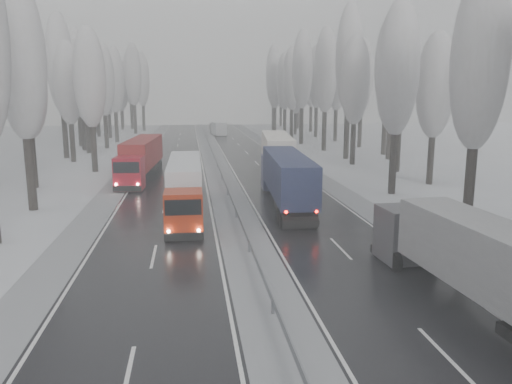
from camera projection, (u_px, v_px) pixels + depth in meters
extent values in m
plane|color=silver|center=(293.00, 367.00, 16.14)|extent=(260.00, 260.00, 0.00)
cube|color=black|center=(283.00, 190.00, 45.99)|extent=(7.50, 200.00, 0.03)
cube|color=black|center=(168.00, 193.00, 44.64)|extent=(7.50, 200.00, 0.03)
cube|color=gray|center=(226.00, 191.00, 45.31)|extent=(3.00, 200.00, 0.04)
cube|color=gray|center=(335.00, 188.00, 46.63)|extent=(2.40, 200.00, 0.04)
cube|color=gray|center=(111.00, 194.00, 44.00)|extent=(2.40, 200.00, 0.04)
cube|color=slate|center=(226.00, 185.00, 45.20)|extent=(0.06, 200.00, 0.32)
cube|color=slate|center=(228.00, 192.00, 43.31)|extent=(0.12, 0.12, 0.60)
cube|color=slate|center=(211.00, 151.00, 74.44)|extent=(0.12, 0.12, 0.60)
cylinder|color=black|center=(469.00, 185.00, 32.77)|extent=(0.68, 0.68, 5.60)
ellipsoid|color=#9A9694|center=(480.00, 60.00, 31.22)|extent=(3.60, 3.60, 11.45)
cylinder|color=black|center=(393.00, 162.00, 43.75)|extent=(0.68, 0.68, 5.62)
ellipsoid|color=#9A9694|center=(398.00, 68.00, 42.20)|extent=(3.60, 3.60, 11.48)
cylinder|color=black|center=(431.00, 159.00, 48.42)|extent=(0.64, 0.64, 4.94)
ellipsoid|color=#9A9694|center=(436.00, 85.00, 47.05)|extent=(3.60, 3.60, 10.09)
cylinder|color=black|center=(393.00, 153.00, 52.13)|extent=(0.66, 0.66, 5.32)
ellipsoid|color=#9A9694|center=(397.00, 78.00, 50.65)|extent=(3.60, 3.60, 10.88)
cylinder|color=black|center=(398.00, 144.00, 56.21)|extent=(0.72, 0.72, 6.31)
ellipsoid|color=#9A9694|center=(402.00, 61.00, 54.46)|extent=(3.60, 3.60, 12.90)
cylinder|color=black|center=(353.00, 143.00, 62.16)|extent=(0.67, 0.67, 5.38)
ellipsoid|color=#9A9694|center=(355.00, 80.00, 60.67)|extent=(3.60, 3.60, 10.98)
cylinder|color=black|center=(388.00, 142.00, 66.93)|extent=(0.62, 0.62, 4.59)
ellipsoid|color=#9A9694|center=(391.00, 93.00, 65.66)|extent=(3.60, 3.60, 9.39)
cylinder|color=black|center=(347.00, 133.00, 67.39)|extent=(0.76, 0.76, 6.95)
ellipsoid|color=#9A9694|center=(349.00, 57.00, 65.47)|extent=(3.60, 3.60, 14.19)
cylinder|color=black|center=(384.00, 132.00, 72.21)|extent=(0.74, 0.74, 6.59)
ellipsoid|color=#9A9694|center=(387.00, 65.00, 70.38)|extent=(3.60, 3.60, 13.46)
cylinder|color=black|center=(324.00, 130.00, 77.37)|extent=(0.72, 0.72, 6.37)
ellipsoid|color=#9A9694|center=(326.00, 70.00, 75.61)|extent=(3.60, 3.60, 13.01)
cylinder|color=black|center=(360.00, 129.00, 82.22)|extent=(0.70, 0.70, 5.97)
ellipsoid|color=#9A9694|center=(362.00, 76.00, 80.57)|extent=(3.60, 3.60, 12.20)
cylinder|color=black|center=(301.00, 125.00, 87.58)|extent=(0.74, 0.74, 6.65)
ellipsoid|color=#9A9694|center=(302.00, 69.00, 85.74)|extent=(3.60, 3.60, 13.59)
cylinder|color=black|center=(335.00, 125.00, 92.47)|extent=(0.71, 0.71, 6.14)
ellipsoid|color=#9A9694|center=(337.00, 76.00, 90.77)|extent=(3.60, 3.60, 12.54)
cylinder|color=black|center=(291.00, 123.00, 97.15)|extent=(0.71, 0.71, 6.05)
ellipsoid|color=#9A9694|center=(292.00, 78.00, 95.47)|extent=(3.60, 3.60, 12.37)
cylinder|color=black|center=(316.00, 121.00, 101.77)|extent=(0.72, 0.72, 6.30)
ellipsoid|color=#9A9694|center=(317.00, 76.00, 100.03)|extent=(3.60, 3.60, 12.87)
cylinder|color=black|center=(285.00, 122.00, 104.48)|extent=(0.70, 0.70, 5.88)
ellipsoid|color=#9A9694|center=(285.00, 81.00, 102.85)|extent=(3.60, 3.60, 12.00)
cylinder|color=black|center=(295.00, 123.00, 108.87)|extent=(0.64, 0.64, 4.86)
ellipsoid|color=#9A9694|center=(296.00, 91.00, 107.53)|extent=(3.60, 3.60, 9.92)
cylinder|color=black|center=(275.00, 120.00, 111.26)|extent=(0.70, 0.70, 5.98)
ellipsoid|color=#9A9694|center=(275.00, 81.00, 109.61)|extent=(3.60, 3.60, 12.21)
cylinder|color=black|center=(311.00, 118.00, 116.32)|extent=(0.71, 0.71, 6.19)
ellipsoid|color=#9A9694|center=(312.00, 79.00, 114.60)|extent=(3.60, 3.60, 12.64)
cylinder|color=black|center=(273.00, 116.00, 120.92)|extent=(0.75, 0.75, 6.86)
ellipsoid|color=#9A9694|center=(273.00, 74.00, 119.02)|extent=(3.60, 3.60, 14.01)
cylinder|color=black|center=(298.00, 118.00, 125.83)|extent=(0.68, 0.68, 5.55)
ellipsoid|color=#9A9694|center=(298.00, 86.00, 124.30)|extent=(3.60, 3.60, 11.33)
cylinder|color=black|center=(273.00, 116.00, 131.49)|extent=(0.71, 0.71, 6.09)
ellipsoid|color=#9A9694|center=(273.00, 82.00, 129.80)|extent=(3.60, 3.60, 12.45)
cylinder|color=black|center=(281.00, 116.00, 135.80)|extent=(0.67, 0.67, 5.49)
ellipsoid|color=#9A9694|center=(281.00, 87.00, 134.28)|extent=(3.60, 3.60, 11.21)
cylinder|color=black|center=(30.00, 172.00, 37.52)|extent=(0.69, 0.69, 5.83)
ellipsoid|color=#9A9694|center=(20.00, 58.00, 35.91)|extent=(3.60, 3.60, 11.92)
cylinder|color=black|center=(33.00, 161.00, 46.63)|extent=(0.65, 0.65, 5.03)
ellipsoid|color=#9A9694|center=(26.00, 83.00, 45.24)|extent=(3.60, 3.60, 10.28)
cylinder|color=black|center=(94.00, 148.00, 56.35)|extent=(0.67, 0.67, 5.44)
ellipsoid|color=#9A9694|center=(89.00, 77.00, 54.85)|extent=(3.60, 3.60, 11.11)
cylinder|color=black|center=(31.00, 144.00, 59.20)|extent=(0.69, 0.69, 5.72)
ellipsoid|color=#9A9694|center=(25.00, 73.00, 57.61)|extent=(3.60, 3.60, 11.69)
cylinder|color=black|center=(72.00, 142.00, 64.56)|extent=(0.66, 0.66, 5.23)
ellipsoid|color=#9A9694|center=(68.00, 83.00, 63.11)|extent=(3.60, 3.60, 10.68)
cylinder|color=black|center=(65.00, 134.00, 68.08)|extent=(0.74, 0.74, 6.60)
ellipsoid|color=#9A9694|center=(60.00, 63.00, 66.26)|extent=(3.60, 3.60, 13.49)
cylinder|color=black|center=(88.00, 136.00, 73.94)|extent=(0.65, 0.65, 5.16)
ellipsoid|color=#9A9694|center=(85.00, 85.00, 72.52)|extent=(3.60, 3.60, 10.54)
cylinder|color=black|center=(84.00, 132.00, 77.60)|extent=(0.69, 0.69, 5.79)
ellipsoid|color=#9A9694|center=(80.00, 77.00, 75.99)|extent=(3.60, 3.60, 11.84)
cylinder|color=black|center=(106.00, 131.00, 80.68)|extent=(0.68, 0.68, 5.64)
ellipsoid|color=#9A9694|center=(103.00, 80.00, 79.12)|extent=(3.60, 3.60, 11.53)
cylinder|color=black|center=(80.00, 127.00, 83.86)|extent=(0.73, 0.73, 6.56)
ellipsoid|color=#9A9694|center=(76.00, 69.00, 82.04)|extent=(3.60, 3.60, 13.40)
cylinder|color=black|center=(117.00, 126.00, 90.50)|extent=(0.69, 0.69, 5.79)
ellipsoid|color=#9A9694|center=(114.00, 80.00, 88.90)|extent=(3.60, 3.60, 11.84)
cylinder|color=black|center=(93.00, 123.00, 93.70)|extent=(0.74, 0.74, 6.65)
ellipsoid|color=#9A9694|center=(90.00, 71.00, 91.86)|extent=(3.60, 3.60, 13.58)
cylinder|color=black|center=(110.00, 125.00, 99.32)|extent=(0.65, 0.65, 5.12)
ellipsoid|color=#9A9694|center=(108.00, 88.00, 97.90)|extent=(3.60, 3.60, 10.46)
cylinder|color=black|center=(98.00, 122.00, 102.77)|extent=(0.69, 0.69, 5.84)
ellipsoid|color=#9A9694|center=(96.00, 81.00, 101.15)|extent=(3.60, 3.60, 11.92)
cylinder|color=black|center=(135.00, 118.00, 110.16)|extent=(0.74, 0.74, 6.67)
ellipsoid|color=#9A9694|center=(133.00, 74.00, 108.32)|extent=(3.60, 3.60, 13.63)
cylinder|color=black|center=(96.00, 119.00, 112.92)|extent=(0.72, 0.72, 6.31)
ellipsoid|color=#9A9694|center=(93.00, 78.00, 111.17)|extent=(3.60, 3.60, 12.88)
cylinder|color=black|center=(144.00, 117.00, 119.47)|extent=(0.72, 0.72, 6.29)
ellipsoid|color=#9A9694|center=(142.00, 79.00, 117.73)|extent=(3.60, 3.60, 12.84)
cylinder|color=black|center=(122.00, 120.00, 122.77)|extent=(0.64, 0.64, 4.86)
ellipsoid|color=#9A9694|center=(120.00, 91.00, 121.43)|extent=(3.60, 3.60, 9.92)
cylinder|color=black|center=(132.00, 116.00, 125.39)|extent=(0.74, 0.74, 6.63)
ellipsoid|color=#9A9694|center=(130.00, 77.00, 123.56)|extent=(3.60, 3.60, 13.54)
cylinder|color=black|center=(123.00, 117.00, 129.01)|extent=(0.69, 0.69, 5.79)
ellipsoid|color=#9A9694|center=(121.00, 84.00, 127.41)|extent=(3.60, 3.60, 11.82)
cube|color=#46464A|center=(408.00, 236.00, 25.55)|extent=(2.47, 2.56, 2.79)
cube|color=black|center=(398.00, 218.00, 26.54)|extent=(2.14, 0.22, 0.93)
cube|color=black|center=(395.00, 250.00, 26.97)|extent=(2.33, 0.28, 0.47)
cube|color=slate|center=(505.00, 265.00, 18.36)|extent=(3.12, 12.23, 2.61)
cylinder|color=black|center=(396.00, 262.00, 24.85)|extent=(0.38, 0.99, 0.97)
cylinder|color=black|center=(431.00, 259.00, 25.22)|extent=(0.38, 0.99, 0.97)
sphere|color=white|center=(380.00, 244.00, 26.76)|extent=(0.20, 0.20, 0.20)
sphere|color=white|center=(410.00, 242.00, 27.10)|extent=(0.20, 0.20, 0.20)
cube|color=#1D2149|center=(276.00, 172.00, 45.68)|extent=(2.70, 2.80, 3.06)
cube|color=black|center=(274.00, 162.00, 46.79)|extent=(2.35, 0.24, 1.02)
cube|color=black|center=(274.00, 182.00, 47.26)|extent=(2.55, 0.30, 0.51)
cube|color=#131A35|center=(288.00, 174.00, 37.69)|extent=(3.38, 13.38, 2.85)
cube|color=black|center=(301.00, 225.00, 31.58)|extent=(2.35, 0.26, 0.46)
cube|color=black|center=(294.00, 211.00, 34.49)|extent=(2.57, 5.73, 0.46)
cube|color=black|center=(300.00, 225.00, 32.17)|extent=(2.34, 0.20, 0.61)
cylinder|color=black|center=(265.00, 186.00, 45.03)|extent=(0.42, 1.08, 1.06)
cylinder|color=black|center=(289.00, 186.00, 45.18)|extent=(0.42, 1.08, 1.06)
cylinder|color=black|center=(280.00, 216.00, 34.06)|extent=(0.42, 1.08, 1.06)
cylinder|color=black|center=(311.00, 215.00, 34.21)|extent=(0.42, 1.08, 1.06)
cylinder|color=black|center=(282.00, 220.00, 32.76)|extent=(0.42, 1.08, 1.06)
cylinder|color=black|center=(314.00, 220.00, 32.91)|extent=(0.42, 1.08, 1.06)
sphere|color=#FF0C05|center=(286.00, 213.00, 31.29)|extent=(0.20, 0.20, 0.20)
sphere|color=#FF0C05|center=(317.00, 212.00, 31.42)|extent=(0.20, 0.20, 0.20)
sphere|color=white|center=(264.00, 178.00, 47.15)|extent=(0.22, 0.22, 0.22)
sphere|color=white|center=(284.00, 178.00, 47.28)|extent=(0.22, 0.22, 0.22)
cube|color=beige|center=(272.00, 151.00, 61.95)|extent=(2.94, 3.04, 3.20)
cube|color=black|center=(272.00, 144.00, 63.11)|extent=(2.45, 0.36, 1.07)
cube|color=black|center=(272.00, 159.00, 63.61)|extent=(2.67, 0.44, 0.53)
cube|color=silver|center=(277.00, 149.00, 53.57)|extent=(4.16, 14.08, 2.99)
cube|color=black|center=(282.00, 181.00, 47.16)|extent=(2.45, 0.38, 0.48)
cube|color=black|center=(279.00, 174.00, 50.21)|extent=(2.95, 6.08, 0.48)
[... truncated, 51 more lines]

